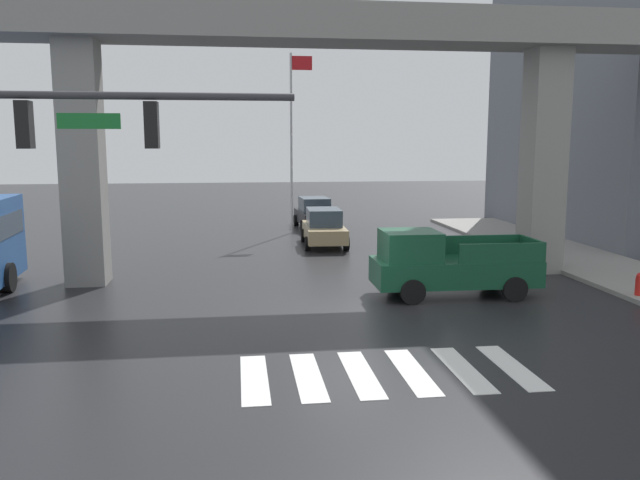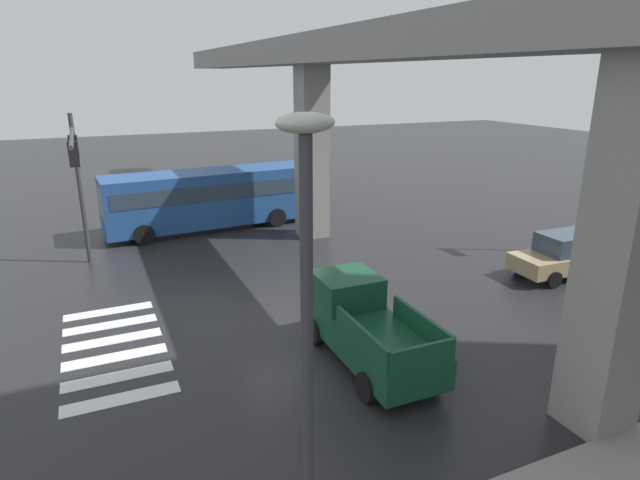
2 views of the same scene
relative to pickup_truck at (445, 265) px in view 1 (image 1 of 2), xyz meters
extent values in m
plane|color=#232326|center=(-3.38, -1.27, -0.99)|extent=(120.00, 120.00, 0.00)
cube|color=silver|center=(-6.13, -6.43, -0.98)|extent=(0.55, 2.80, 0.01)
cube|color=silver|center=(-5.03, -6.43, -0.98)|extent=(0.55, 2.80, 0.01)
cube|color=silver|center=(-3.93, -6.43, -0.98)|extent=(0.55, 2.80, 0.01)
cube|color=silver|center=(-2.83, -6.43, -0.98)|extent=(0.55, 2.80, 0.01)
cube|color=silver|center=(-1.73, -6.43, -0.98)|extent=(0.55, 2.80, 0.01)
cube|color=silver|center=(-0.63, -6.43, -0.98)|extent=(0.55, 2.80, 0.01)
cube|color=gray|center=(-3.38, 3.34, 7.70)|extent=(57.61, 2.37, 1.20)
cube|color=gray|center=(-11.48, 3.34, 3.05)|extent=(1.30, 1.30, 8.09)
cube|color=gray|center=(4.72, 3.34, 3.05)|extent=(1.30, 1.30, 8.09)
cube|color=#14472D|center=(0.30, 0.00, -0.21)|extent=(5.12, 1.96, 0.80)
cube|color=#14472D|center=(-1.15, 0.01, 0.64)|extent=(1.72, 1.77, 0.90)
cube|color=#3F5160|center=(-1.62, 0.02, 0.64)|extent=(0.12, 1.67, 0.77)
cube|color=#14472D|center=(1.44, -0.89, 0.49)|extent=(2.65, 0.13, 0.60)
cube|color=#14472D|center=(1.46, 0.86, 0.49)|extent=(2.65, 0.13, 0.60)
cube|color=#14472D|center=(2.80, -0.03, 0.49)|extent=(0.12, 1.75, 0.60)
cylinder|color=black|center=(-1.29, -0.89, -0.61)|extent=(0.76, 0.29, 0.76)
cylinder|color=black|center=(-1.27, 0.92, -0.61)|extent=(0.76, 0.29, 0.76)
cylinder|color=black|center=(1.87, -0.92, -0.61)|extent=(0.76, 0.29, 0.76)
cylinder|color=black|center=(1.89, 0.88, -0.61)|extent=(0.76, 0.29, 0.76)
cylinder|color=black|center=(-13.77, 2.29, -0.51)|extent=(0.41, 0.98, 0.96)
cube|color=tan|center=(-2.42, 10.29, -0.35)|extent=(1.91, 4.36, 0.64)
cube|color=#384756|center=(-2.42, 10.39, 0.35)|extent=(1.58, 2.29, 0.76)
cylinder|color=black|center=(-1.61, 8.92, -0.67)|extent=(0.26, 0.65, 0.64)
cylinder|color=black|center=(-3.33, 8.99, -0.67)|extent=(0.26, 0.65, 0.64)
cylinder|color=black|center=(-1.51, 11.59, -0.67)|extent=(0.26, 0.65, 0.64)
cylinder|color=black|center=(-3.23, 11.65, -0.67)|extent=(0.26, 0.65, 0.64)
cube|color=black|center=(-2.11, 16.47, -0.35)|extent=(1.96, 4.38, 0.64)
cube|color=#384756|center=(-2.12, 16.57, 0.35)|extent=(1.60, 2.30, 0.76)
cylinder|color=black|center=(-1.19, 15.18, -0.67)|extent=(0.27, 0.65, 0.64)
cylinder|color=black|center=(-2.91, 15.10, -0.67)|extent=(0.27, 0.65, 0.64)
cylinder|color=black|center=(-1.31, 17.84, -0.67)|extent=(0.27, 0.65, 0.64)
cylinder|color=black|center=(-3.04, 17.76, -0.67)|extent=(0.27, 0.65, 0.64)
cylinder|color=#38383D|center=(-8.53, -6.86, 4.61)|extent=(6.40, 0.14, 0.14)
cube|color=black|center=(-10.13, -6.86, 4.09)|extent=(0.24, 0.32, 0.84)
sphere|color=orange|center=(-10.13, -6.86, 4.09)|extent=(0.17, 0.17, 0.17)
cube|color=black|center=(-7.93, -6.86, 4.09)|extent=(0.24, 0.32, 0.84)
sphere|color=orange|center=(-7.93, -6.86, 4.09)|extent=(0.17, 0.17, 0.17)
cube|color=#19722D|center=(-9.02, -6.86, 4.16)|extent=(1.10, 0.04, 0.28)
cylinder|color=red|center=(5.71, -1.29, -0.64)|extent=(0.24, 0.24, 0.70)
sphere|color=red|center=(5.71, -1.29, -0.25)|extent=(0.22, 0.22, 0.22)
cylinder|color=silver|center=(-3.54, 14.72, 3.66)|extent=(0.12, 0.12, 9.30)
cube|color=red|center=(-2.99, 14.72, 7.81)|extent=(1.10, 0.04, 0.70)
camera|label=1|loc=(-6.42, -18.98, 3.78)|focal=36.03mm
camera|label=2|loc=(11.60, -6.52, 6.64)|focal=29.63mm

